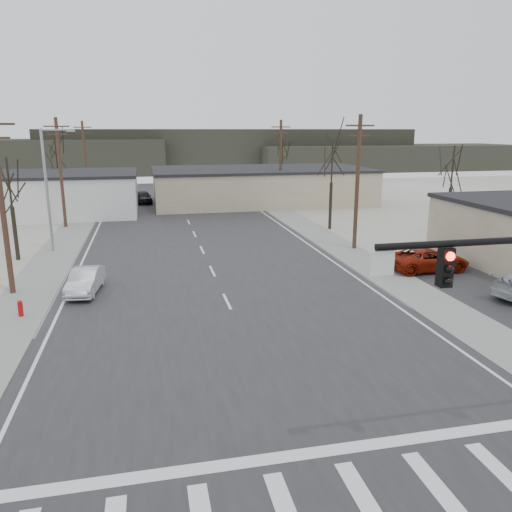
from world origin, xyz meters
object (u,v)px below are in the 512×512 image
Objects in this scene: sedan_crossing at (85,281)px; car_far_b at (144,197)px; fire_hydrant at (20,308)px; car_parked_red at (428,260)px; car_far_a at (224,198)px.

sedan_crossing is 35.38m from car_far_b.
sedan_crossing is at bearing 49.98° from fire_hydrant.
car_parked_red is (23.89, 3.21, 0.31)m from fire_hydrant.
car_far_a is at bearing -25.10° from car_far_b.
car_far_a is at bearing 13.86° from car_parked_red.
car_parked_red is at bearing 109.67° from car_far_a.
fire_hydrant is 4.21m from sedan_crossing.
car_far_a reaches higher than car_far_b.
car_parked_red is (8.41, -32.18, -0.04)m from car_far_a.
fire_hydrant is at bearing -106.14° from car_far_b.
car_far_a reaches higher than fire_hydrant.
sedan_crossing is 21.19m from car_parked_red.
car_far_b is at bearing -12.64° from car_far_a.
car_far_a is 1.00× the size of car_parked_red.
car_far_a reaches higher than car_parked_red.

